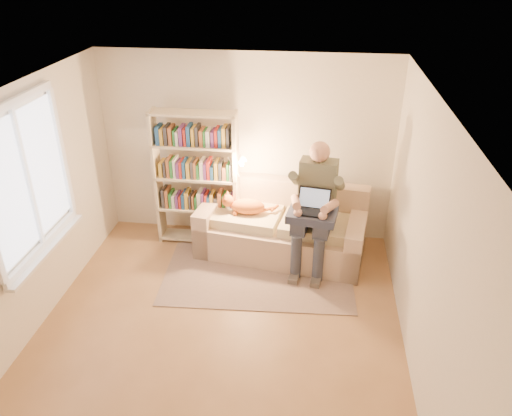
# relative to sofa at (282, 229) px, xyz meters

# --- Properties ---
(floor) EXTENTS (4.50, 4.50, 0.00)m
(floor) POSITION_rel_sofa_xyz_m (-0.56, -1.75, -0.34)
(floor) COLOR #936943
(floor) RESTS_ON ground
(ceiling) EXTENTS (4.00, 4.50, 0.02)m
(ceiling) POSITION_rel_sofa_xyz_m (-0.56, -1.75, 2.26)
(ceiling) COLOR white
(ceiling) RESTS_ON wall_back
(wall_left) EXTENTS (0.02, 4.50, 2.60)m
(wall_left) POSITION_rel_sofa_xyz_m (-2.56, -1.75, 0.96)
(wall_left) COLOR silver
(wall_left) RESTS_ON floor
(wall_right) EXTENTS (0.02, 4.50, 2.60)m
(wall_right) POSITION_rel_sofa_xyz_m (1.44, -1.75, 0.96)
(wall_right) COLOR silver
(wall_right) RESTS_ON floor
(wall_back) EXTENTS (4.00, 0.02, 2.60)m
(wall_back) POSITION_rel_sofa_xyz_m (-0.56, 0.50, 0.96)
(wall_back) COLOR silver
(wall_back) RESTS_ON floor
(window) EXTENTS (0.12, 1.52, 1.69)m
(window) POSITION_rel_sofa_xyz_m (-2.50, -1.55, 1.03)
(window) COLOR white
(window) RESTS_ON wall_left
(sofa) EXTENTS (2.33, 1.31, 0.94)m
(sofa) POSITION_rel_sofa_xyz_m (0.00, 0.00, 0.00)
(sofa) COLOR #C7A98C
(sofa) RESTS_ON floor
(person) EXTENTS (0.56, 0.80, 1.66)m
(person) POSITION_rel_sofa_xyz_m (0.42, -0.23, 0.58)
(person) COLOR #656A56
(person) RESTS_ON sofa
(cat) EXTENTS (0.71, 0.31, 0.25)m
(cat) POSITION_rel_sofa_xyz_m (-0.55, -0.06, 0.37)
(cat) COLOR orange
(cat) RESTS_ON sofa
(blanket) EXTENTS (0.66, 0.57, 0.11)m
(blanket) POSITION_rel_sofa_xyz_m (0.47, -0.41, 0.48)
(blanket) COLOR #282F46
(blanket) RESTS_ON person
(laptop) EXTENTS (0.45, 0.41, 0.33)m
(laptop) POSITION_rel_sofa_xyz_m (0.47, -0.40, 0.59)
(laptop) COLOR black
(laptop) RESTS_ON blanket
(bookshelf) EXTENTS (1.26, 0.34, 1.91)m
(bookshelf) POSITION_rel_sofa_xyz_m (-1.19, 0.15, 0.71)
(bookshelf) COLOR beige
(bookshelf) RESTS_ON floor
(rug) EXTENTS (2.46, 1.54, 0.01)m
(rug) POSITION_rel_sofa_xyz_m (-0.25, -0.63, -0.33)
(rug) COLOR gray
(rug) RESTS_ON floor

